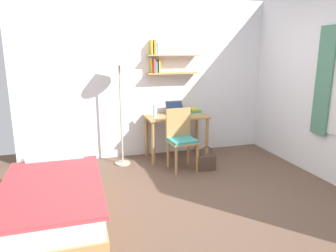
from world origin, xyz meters
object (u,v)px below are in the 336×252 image
object	(u,v)px
desk_chair	(181,137)
handbag	(206,162)
desk	(176,124)
standing_lamp	(119,65)
bed	(54,201)
water_bottle	(155,111)
laptop	(175,111)
book_stack	(194,111)

from	to	relation	value
desk_chair	handbag	bearing A→B (deg)	-29.58
desk	standing_lamp	distance (m)	1.34
bed	water_bottle	bearing A→B (deg)	46.37
standing_lamp	laptop	distance (m)	1.21
water_bottle	desk_chair	bearing A→B (deg)	-55.83
standing_lamp	laptop	xyz separation A→B (m)	(0.92, 0.15, -0.77)
desk	bed	bearing A→B (deg)	-138.96
bed	laptop	world-z (taller)	laptop
desk_chair	laptop	bearing A→B (deg)	81.29
desk	laptop	distance (m)	0.21
book_stack	handbag	size ratio (longest dim) A/B	0.63
water_bottle	book_stack	distance (m)	0.72
standing_lamp	laptop	size ratio (longest dim) A/B	5.89
standing_lamp	handbag	world-z (taller)	standing_lamp
desk_chair	handbag	xyz separation A→B (m)	(0.34, -0.19, -0.37)
book_stack	handbag	distance (m)	0.99
bed	standing_lamp	distance (m)	2.22
laptop	water_bottle	world-z (taller)	laptop
desk	book_stack	distance (m)	0.38
desk	standing_lamp	bearing A→B (deg)	-175.29
water_bottle	book_stack	world-z (taller)	water_bottle
bed	standing_lamp	bearing A→B (deg)	58.78
bed	book_stack	size ratio (longest dim) A/B	7.93
desk	handbag	size ratio (longest dim) A/B	2.69
desk_chair	bed	bearing A→B (deg)	-147.77
water_bottle	handbag	world-z (taller)	water_bottle
standing_lamp	water_bottle	size ratio (longest dim) A/B	8.38
laptop	desk_chair	bearing A→B (deg)	-98.71
water_bottle	desk	bearing A→B (deg)	10.20
water_bottle	book_stack	bearing A→B (deg)	9.95
desk_chair	laptop	distance (m)	0.65
desk_chair	book_stack	size ratio (longest dim) A/B	3.88
bed	handbag	world-z (taller)	bed
laptop	book_stack	size ratio (longest dim) A/B	1.28
desk	laptop	size ratio (longest dim) A/B	3.34
desk_chair	standing_lamp	size ratio (longest dim) A/B	0.52
bed	desk	bearing A→B (deg)	41.04
water_bottle	book_stack	size ratio (longest dim) A/B	0.90
laptop	handbag	world-z (taller)	laptop
bed	standing_lamp	size ratio (longest dim) A/B	1.05
laptop	handbag	xyz separation A→B (m)	(0.25, -0.77, -0.65)
standing_lamp	handbag	xyz separation A→B (m)	(1.17, -0.61, -1.43)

